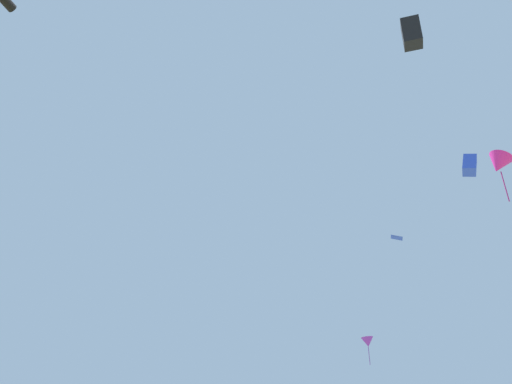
{
  "coord_description": "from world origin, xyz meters",
  "views": [
    {
      "loc": [
        1.23,
        -0.16,
        1.04
      ],
      "look_at": [
        0.38,
        2.66,
        2.83
      ],
      "focal_mm": 37.63,
      "sensor_mm": 36.0,
      "label": 1
    }
  ],
  "objects_px": {
    "distant_kite_black_mid_left": "(412,33)",
    "distant_kite_magenta_low_right": "(499,164)",
    "distant_kite_blue_high_right": "(470,165)",
    "distant_kite_blue_overhead_distant": "(397,237)",
    "distant_kite_purple_low_left": "(368,342)"
  },
  "relations": [
    {
      "from": "distant_kite_black_mid_left",
      "to": "distant_kite_magenta_low_right",
      "type": "bearing_deg",
      "value": 66.95
    },
    {
      "from": "distant_kite_blue_high_right",
      "to": "distant_kite_blue_overhead_distant",
      "type": "xyz_separation_m",
      "value": [
        -5.19,
        -6.79,
        -7.72
      ]
    },
    {
      "from": "distant_kite_blue_overhead_distant",
      "to": "distant_kite_black_mid_left",
      "type": "xyz_separation_m",
      "value": [
        1.75,
        -9.62,
        3.81
      ]
    },
    {
      "from": "distant_kite_purple_low_left",
      "to": "distant_kite_black_mid_left",
      "type": "xyz_separation_m",
      "value": [
        4.35,
        -16.51,
        7.0
      ]
    },
    {
      "from": "distant_kite_black_mid_left",
      "to": "distant_kite_blue_overhead_distant",
      "type": "bearing_deg",
      "value": 100.31
    },
    {
      "from": "distant_kite_purple_low_left",
      "to": "distant_kite_blue_high_right",
      "type": "bearing_deg",
      "value": -0.68
    },
    {
      "from": "distant_kite_magenta_low_right",
      "to": "distant_kite_blue_high_right",
      "type": "bearing_deg",
      "value": 89.6
    },
    {
      "from": "distant_kite_blue_overhead_distant",
      "to": "distant_kite_magenta_low_right",
      "type": "xyz_separation_m",
      "value": [
        5.13,
        -1.67,
        2.3
      ]
    },
    {
      "from": "distant_kite_blue_high_right",
      "to": "distant_kite_black_mid_left",
      "type": "bearing_deg",
      "value": -101.84
    },
    {
      "from": "distant_kite_blue_high_right",
      "to": "distant_kite_black_mid_left",
      "type": "xyz_separation_m",
      "value": [
        -3.44,
        -16.42,
        -3.91
      ]
    },
    {
      "from": "distant_kite_purple_low_left",
      "to": "distant_kite_black_mid_left",
      "type": "distance_m",
      "value": 18.46
    },
    {
      "from": "distant_kite_blue_overhead_distant",
      "to": "distant_kite_magenta_low_right",
      "type": "height_order",
      "value": "distant_kite_magenta_low_right"
    },
    {
      "from": "distant_kite_black_mid_left",
      "to": "distant_kite_magenta_low_right",
      "type": "height_order",
      "value": "distant_kite_black_mid_left"
    },
    {
      "from": "distant_kite_blue_high_right",
      "to": "distant_kite_magenta_low_right",
      "type": "height_order",
      "value": "distant_kite_blue_high_right"
    },
    {
      "from": "distant_kite_blue_high_right",
      "to": "distant_kite_blue_overhead_distant",
      "type": "bearing_deg",
      "value": -127.39
    }
  ]
}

